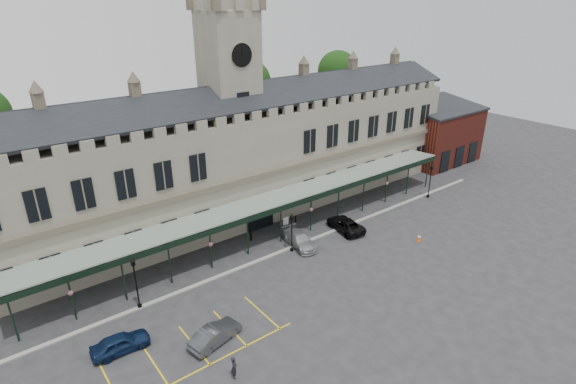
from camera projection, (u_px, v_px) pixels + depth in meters
ground at (328, 273)px, 41.11m from camera, size 140.00×140.00×0.00m
station_building at (234, 160)px, 50.10m from camera, size 60.00×10.36×17.30m
clock_tower at (231, 101)px, 47.51m from camera, size 5.60×5.60×24.80m
canopy at (279, 220)px, 45.58m from camera, size 50.00×4.10×4.30m
brick_annex at (438, 134)px, 67.86m from camera, size 12.40×8.36×9.23m
kerb at (291, 248)px, 45.09m from camera, size 60.00×0.40×0.12m
parking_markings at (197, 349)px, 32.21m from camera, size 16.00×6.00×0.01m
tree_behind_mid at (248, 83)px, 58.65m from camera, size 6.00×6.00×16.00m
tree_behind_right at (338, 72)px, 67.58m from camera, size 6.00×6.00×16.00m
lamp_post_left at (135, 279)px, 35.33m from camera, size 0.45×0.45×4.78m
lamp_post_mid at (292, 229)px, 43.69m from camera, size 0.39×0.39×4.10m
lamp_post_right at (430, 178)px, 55.53m from camera, size 0.42×0.42×4.40m
traffic_cone at (419, 238)px, 46.35m from camera, size 0.47×0.47×0.74m
sign_board at (286, 222)px, 49.07m from camera, size 0.70×0.06×1.20m
bollard_left at (251, 236)px, 46.38m from camera, size 0.16×0.16×0.92m
bollard_right at (296, 219)px, 50.12m from camera, size 0.15×0.15×0.84m
car_left_a at (120, 343)px, 31.77m from camera, size 4.16×1.85×1.39m
car_left_b at (215, 334)px, 32.59m from camera, size 4.42×2.39×1.38m
car_taxi at (299, 240)px, 45.32m from camera, size 2.59×5.04×1.40m
car_van at (345, 224)px, 48.36m from camera, size 2.89×5.17×1.37m
person_a at (234, 367)px, 29.49m from camera, size 0.64×0.74×1.70m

